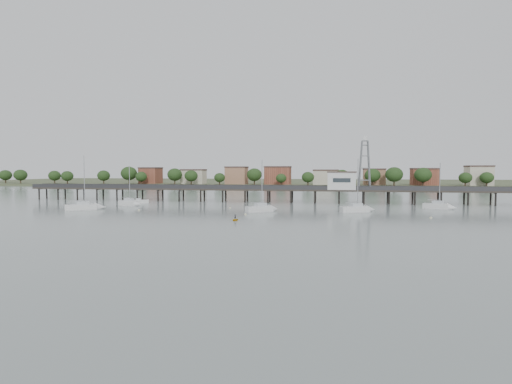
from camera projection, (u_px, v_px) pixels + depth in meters
ground_plane at (193, 229)px, 70.83m from camera, size 500.00×500.00×0.00m
pier at (257, 190)px, 129.56m from camera, size 150.00×5.00×5.50m
pier_building at (342, 180)px, 124.88m from camera, size 8.40×5.40×5.30m
lattice_tower at (365, 165)px, 123.47m from camera, size 3.20×3.20×15.50m
sailboat_c at (265, 209)px, 100.26m from camera, size 7.33×6.63×12.73m
sailboat_a at (89, 207)px, 105.44m from camera, size 8.53×6.84×14.14m
sailboat_d at (361, 209)px, 99.61m from camera, size 8.05×5.54×13.01m
sailboat_b at (131, 203)px, 116.57m from camera, size 7.05×4.07×11.35m
sailboat_e at (442, 207)px, 106.34m from camera, size 7.34×5.41×12.06m
white_tender at (141, 201)px, 125.58m from camera, size 4.37×3.21×1.57m
yellow_dinghy at (235, 220)px, 82.61m from camera, size 1.66×0.67×2.27m
dinghy_occupant at (235, 220)px, 82.61m from camera, size 0.58×1.04×0.23m
mooring_buoys at (243, 210)px, 102.04m from camera, size 81.49×19.12×0.39m
far_shore at (303, 182)px, 305.99m from camera, size 500.00×170.00×10.40m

